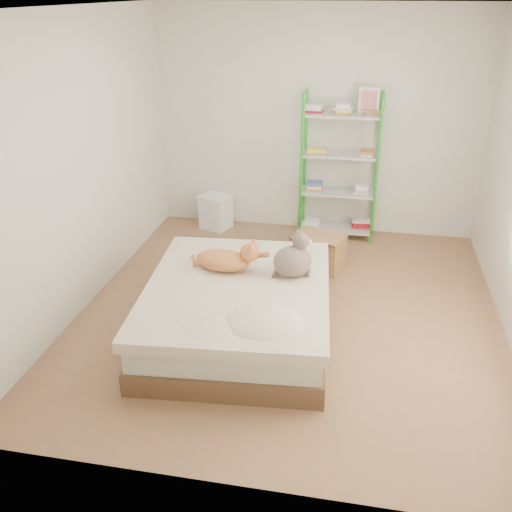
% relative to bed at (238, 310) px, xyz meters
% --- Properties ---
extents(room, '(3.81, 4.21, 2.61)m').
position_rel_bed_xyz_m(room, '(0.38, 0.47, 1.06)').
color(room, '#8D6B4A').
rests_on(room, ground).
extents(bed, '(1.66, 2.01, 0.48)m').
position_rel_bed_xyz_m(bed, '(0.00, 0.00, 0.00)').
color(bed, brown).
rests_on(bed, ground).
extents(orange_cat, '(0.59, 0.35, 0.23)m').
position_rel_bed_xyz_m(orange_cat, '(-0.19, 0.26, 0.36)').
color(orange_cat, '#CB8C3C').
rests_on(orange_cat, bed).
extents(grey_cat, '(0.45, 0.42, 0.40)m').
position_rel_bed_xyz_m(grey_cat, '(0.43, 0.25, 0.44)').
color(grey_cat, '#6F5F56').
rests_on(grey_cat, bed).
extents(shelf_unit, '(0.88, 0.36, 1.74)m').
position_rel_bed_xyz_m(shelf_unit, '(0.69, 2.35, 0.61)').
color(shelf_unit, green).
rests_on(shelf_unit, ground).
extents(cardboard_box, '(0.60, 0.60, 0.41)m').
position_rel_bed_xyz_m(cardboard_box, '(0.55, 1.46, -0.06)').
color(cardboard_box, tan).
rests_on(cardboard_box, ground).
extents(white_bin, '(0.45, 0.42, 0.42)m').
position_rel_bed_xyz_m(white_bin, '(-0.79, 2.32, -0.03)').
color(white_bin, white).
rests_on(white_bin, ground).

